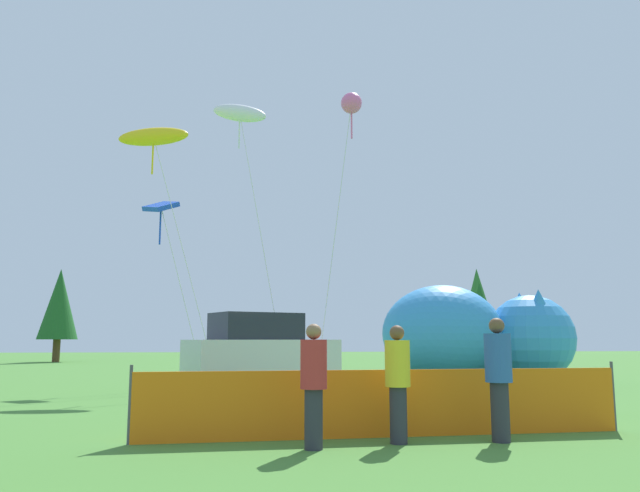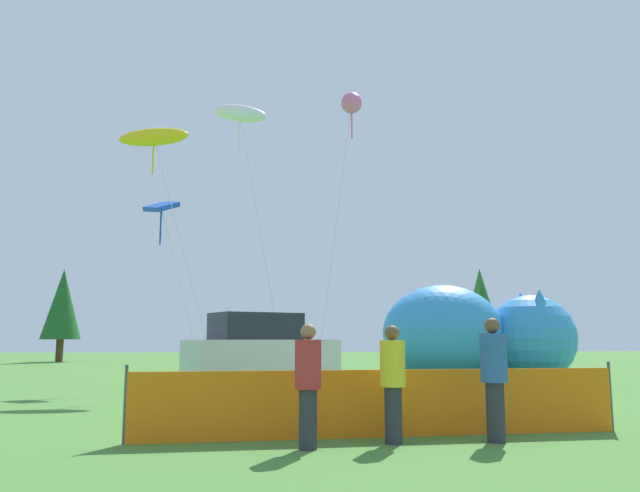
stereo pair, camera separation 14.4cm
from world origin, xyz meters
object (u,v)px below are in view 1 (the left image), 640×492
(folding_chair, at_px, (588,389))
(kite_blue_box, at_px, (161,209))
(inflatable_cat, at_px, (472,337))
(kite_pink_octopus, at_px, (351,105))
(parked_car, at_px, (261,354))
(spectator_in_yellow_shirt, at_px, (499,373))
(spectator_in_blue_shirt, at_px, (314,380))
(kite_white_ghost, at_px, (240,114))
(spectator_in_black_shirt, at_px, (398,378))
(kite_yellow_hero, at_px, (154,138))

(folding_chair, distance_m, kite_blue_box, 14.24)
(inflatable_cat, height_order, kite_pink_octopus, kite_pink_octopus)
(kite_pink_octopus, bearing_deg, parked_car, -141.30)
(spectator_in_yellow_shirt, xyz_separation_m, kite_pink_octopus, (-0.30, 11.46, 8.70))
(spectator_in_blue_shirt, bearing_deg, kite_pink_octopus, 77.69)
(parked_car, height_order, kite_pink_octopus, kite_pink_octopus)
(inflatable_cat, bearing_deg, spectator_in_yellow_shirt, -103.95)
(kite_white_ghost, bearing_deg, kite_pink_octopus, -12.54)
(parked_car, xyz_separation_m, kite_white_ghost, (-0.80, 3.37, 8.43))
(inflatable_cat, relative_size, kite_white_ghost, 0.70)
(folding_chair, bearing_deg, spectator_in_black_shirt, 60.72)
(parked_car, bearing_deg, spectator_in_black_shirt, -102.61)
(parked_car, relative_size, kite_white_ghost, 0.46)
(inflatable_cat, height_order, spectator_in_blue_shirt, inflatable_cat)
(folding_chair, distance_m, spectator_in_black_shirt, 5.72)
(folding_chair, bearing_deg, parked_car, -13.74)
(spectator_in_blue_shirt, xyz_separation_m, spectator_in_black_shirt, (1.30, 0.34, -0.01))
(parked_car, distance_m, inflatable_cat, 8.36)
(folding_chair, relative_size, kite_white_ghost, 0.09)
(spectator_in_black_shirt, height_order, spectator_in_yellow_shirt, spectator_in_yellow_shirt)
(folding_chair, relative_size, spectator_in_yellow_shirt, 0.47)
(parked_car, distance_m, kite_white_ghost, 9.11)
(kite_blue_box, bearing_deg, kite_yellow_hero, -131.20)
(kite_blue_box, distance_m, kite_white_ghost, 4.50)
(spectator_in_blue_shirt, distance_m, kite_pink_octopus, 14.89)
(parked_car, relative_size, inflatable_cat, 0.66)
(folding_chair, xyz_separation_m, spectator_in_blue_shirt, (-6.08, -3.46, 0.45))
(inflatable_cat, height_order, kite_blue_box, kite_blue_box)
(spectator_in_yellow_shirt, xyz_separation_m, kite_white_ghost, (-4.21, 12.33, 8.51))
(spectator_in_black_shirt, bearing_deg, spectator_in_yellow_shirt, -1.17)
(spectator_in_blue_shirt, xyz_separation_m, spectator_in_yellow_shirt, (2.87, 0.31, 0.06))
(inflatable_cat, relative_size, spectator_in_blue_shirt, 4.00)
(spectator_in_yellow_shirt, bearing_deg, kite_white_ghost, 108.86)
(spectator_in_yellow_shirt, bearing_deg, kite_yellow_hero, 121.68)
(parked_car, relative_size, spectator_in_black_shirt, 2.67)
(inflatable_cat, relative_size, spectator_in_black_shirt, 4.03)
(inflatable_cat, relative_size, spectator_in_yellow_shirt, 3.78)
(kite_pink_octopus, distance_m, kite_yellow_hero, 6.92)
(inflatable_cat, distance_m, spectator_in_black_shirt, 13.68)
(kite_white_ghost, bearing_deg, spectator_in_yellow_shirt, -71.14)
(spectator_in_black_shirt, distance_m, kite_pink_octopus, 14.46)
(kite_pink_octopus, xyz_separation_m, kite_yellow_hero, (-6.76, -0.02, -1.46))
(folding_chair, xyz_separation_m, inflatable_cat, (0.97, 9.28, 1.09))
(inflatable_cat, height_order, spectator_in_yellow_shirt, inflatable_cat)
(parked_car, height_order, spectator_in_blue_shirt, parked_car)
(kite_pink_octopus, bearing_deg, spectator_in_black_shirt, -96.31)
(kite_blue_box, relative_size, kite_white_ghost, 0.62)
(spectator_in_yellow_shirt, height_order, kite_pink_octopus, kite_pink_octopus)
(kite_white_ghost, bearing_deg, inflatable_cat, 0.66)
(inflatable_cat, bearing_deg, kite_white_ghost, -174.69)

